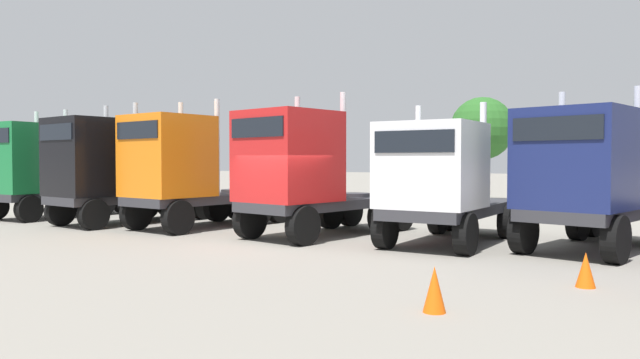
{
  "coord_description": "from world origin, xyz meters",
  "views": [
    {
      "loc": [
        8.94,
        -14.28,
        2.34
      ],
      "look_at": [
        -0.14,
        3.07,
        1.74
      ],
      "focal_mm": 33.8,
      "sensor_mm": 36.0,
      "label": 1
    }
  ],
  "objects_px": {
    "semi_truck_green": "(35,170)",
    "traffic_cone_mid": "(434,289)",
    "semi_truck_orange": "(183,171)",
    "semi_truck_navy": "(586,178)",
    "semi_truck_black": "(104,171)",
    "traffic_cone_near": "(586,270)",
    "semi_truck_white": "(441,182)",
    "semi_truck_red": "(302,172)"
  },
  "relations": [
    {
      "from": "traffic_cone_mid",
      "to": "semi_truck_white",
      "type": "bearing_deg",
      "value": 105.5
    },
    {
      "from": "semi_truck_green",
      "to": "traffic_cone_near",
      "type": "xyz_separation_m",
      "value": [
        20.67,
        -4.07,
        -1.65
      ]
    },
    {
      "from": "semi_truck_black",
      "to": "traffic_cone_mid",
      "type": "bearing_deg",
      "value": 75.98
    },
    {
      "from": "semi_truck_green",
      "to": "semi_truck_white",
      "type": "distance_m",
      "value": 16.76
    },
    {
      "from": "semi_truck_navy",
      "to": "semi_truck_green",
      "type": "bearing_deg",
      "value": -72.58
    },
    {
      "from": "traffic_cone_mid",
      "to": "traffic_cone_near",
      "type": "bearing_deg",
      "value": 57.89
    },
    {
      "from": "semi_truck_red",
      "to": "semi_truck_white",
      "type": "height_order",
      "value": "semi_truck_red"
    },
    {
      "from": "traffic_cone_near",
      "to": "semi_truck_white",
      "type": "bearing_deg",
      "value": 134.21
    },
    {
      "from": "semi_truck_green",
      "to": "traffic_cone_mid",
      "type": "distance_m",
      "value": 20.12
    },
    {
      "from": "semi_truck_orange",
      "to": "semi_truck_red",
      "type": "xyz_separation_m",
      "value": [
        4.77,
        -0.16,
        -0.01
      ]
    },
    {
      "from": "traffic_cone_near",
      "to": "semi_truck_green",
      "type": "bearing_deg",
      "value": 168.86
    },
    {
      "from": "semi_truck_black",
      "to": "semi_truck_red",
      "type": "bearing_deg",
      "value": 101.83
    },
    {
      "from": "traffic_cone_near",
      "to": "traffic_cone_mid",
      "type": "height_order",
      "value": "traffic_cone_mid"
    },
    {
      "from": "semi_truck_orange",
      "to": "semi_truck_white",
      "type": "distance_m",
      "value": 8.97
    },
    {
      "from": "semi_truck_orange",
      "to": "semi_truck_navy",
      "type": "height_order",
      "value": "semi_truck_orange"
    },
    {
      "from": "semi_truck_white",
      "to": "semi_truck_navy",
      "type": "xyz_separation_m",
      "value": [
        3.6,
        0.48,
        0.15
      ]
    },
    {
      "from": "semi_truck_red",
      "to": "traffic_cone_mid",
      "type": "height_order",
      "value": "semi_truck_red"
    },
    {
      "from": "semi_truck_red",
      "to": "traffic_cone_mid",
      "type": "xyz_separation_m",
      "value": [
        6.17,
        -6.83,
        -1.64
      ]
    },
    {
      "from": "semi_truck_green",
      "to": "traffic_cone_mid",
      "type": "bearing_deg",
      "value": 72.01
    },
    {
      "from": "semi_truck_white",
      "to": "traffic_cone_near",
      "type": "distance_m",
      "value": 5.79
    },
    {
      "from": "semi_truck_navy",
      "to": "traffic_cone_near",
      "type": "bearing_deg",
      "value": 20.14
    },
    {
      "from": "semi_truck_black",
      "to": "semi_truck_red",
      "type": "distance_m",
      "value": 8.21
    },
    {
      "from": "semi_truck_orange",
      "to": "semi_truck_navy",
      "type": "xyz_separation_m",
      "value": [
        12.57,
        0.59,
        -0.09
      ]
    },
    {
      "from": "semi_truck_black",
      "to": "traffic_cone_near",
      "type": "xyz_separation_m",
      "value": [
        16.32,
        -3.62,
        -1.67
      ]
    },
    {
      "from": "semi_truck_navy",
      "to": "semi_truck_red",
      "type": "bearing_deg",
      "value": -68.23
    },
    {
      "from": "semi_truck_white",
      "to": "traffic_cone_mid",
      "type": "bearing_deg",
      "value": 19.68
    },
    {
      "from": "semi_truck_white",
      "to": "traffic_cone_mid",
      "type": "distance_m",
      "value": 7.51
    },
    {
      "from": "traffic_cone_near",
      "to": "semi_truck_orange",
      "type": "bearing_deg",
      "value": 163.14
    },
    {
      "from": "semi_truck_green",
      "to": "semi_truck_navy",
      "type": "distance_m",
      "value": 20.37
    },
    {
      "from": "semi_truck_red",
      "to": "traffic_cone_near",
      "type": "height_order",
      "value": "semi_truck_red"
    },
    {
      "from": "traffic_cone_mid",
      "to": "semi_truck_orange",
      "type": "bearing_deg",
      "value": 147.42
    },
    {
      "from": "semi_truck_red",
      "to": "traffic_cone_mid",
      "type": "bearing_deg",
      "value": 56.25
    },
    {
      "from": "semi_truck_black",
      "to": "traffic_cone_mid",
      "type": "distance_m",
      "value": 15.95
    },
    {
      "from": "semi_truck_red",
      "to": "semi_truck_white",
      "type": "bearing_deg",
      "value": 107.96
    },
    {
      "from": "semi_truck_green",
      "to": "semi_truck_black",
      "type": "bearing_deg",
      "value": 86.98
    },
    {
      "from": "semi_truck_navy",
      "to": "traffic_cone_near",
      "type": "distance_m",
      "value": 4.78
    },
    {
      "from": "semi_truck_orange",
      "to": "semi_truck_white",
      "type": "height_order",
      "value": "semi_truck_orange"
    },
    {
      "from": "semi_truck_black",
      "to": "traffic_cone_near",
      "type": "distance_m",
      "value": 16.8
    },
    {
      "from": "semi_truck_white",
      "to": "traffic_cone_mid",
      "type": "height_order",
      "value": "semi_truck_white"
    },
    {
      "from": "semi_truck_orange",
      "to": "traffic_cone_mid",
      "type": "relative_size",
      "value": 8.86
    },
    {
      "from": "semi_truck_navy",
      "to": "traffic_cone_mid",
      "type": "bearing_deg",
      "value": 4.09
    },
    {
      "from": "semi_truck_black",
      "to": "traffic_cone_near",
      "type": "relative_size",
      "value": 9.69
    }
  ]
}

